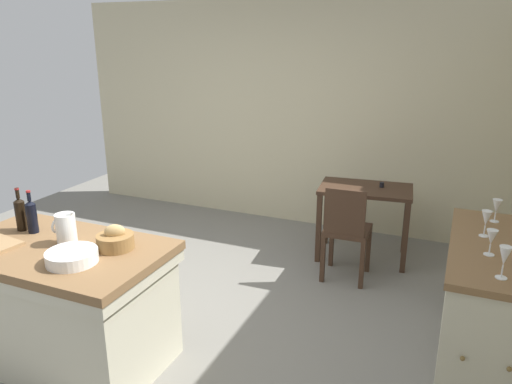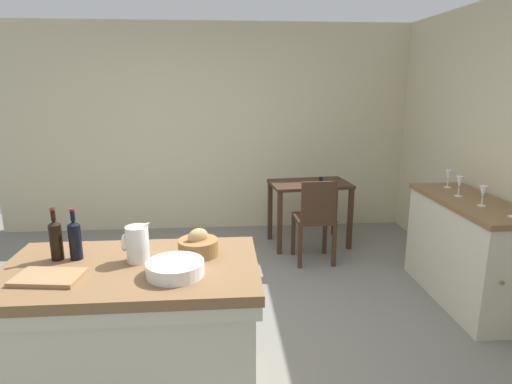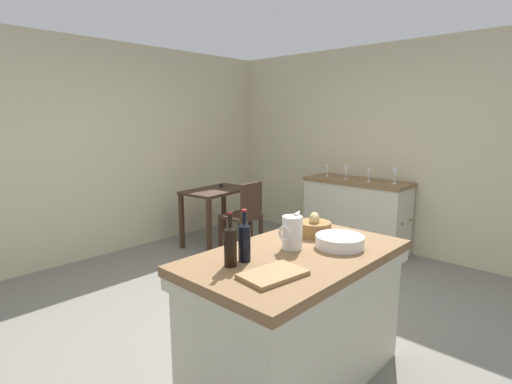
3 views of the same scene
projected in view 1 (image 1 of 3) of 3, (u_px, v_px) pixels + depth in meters
The scene contains 15 objects.
ground_plane at pixel (169, 321), 3.95m from camera, with size 6.76×6.76×0.00m, color slate.
wall_back at pixel (283, 114), 5.83m from camera, with size 5.32×0.12×2.60m, color beige.
island_table at pixel (64, 300), 3.35m from camera, with size 1.45×0.85×0.86m.
side_cabinet at pixel (483, 308), 3.27m from camera, with size 0.52×1.35×0.91m.
writing_desk at pixel (365, 199), 4.92m from camera, with size 0.96×0.65×0.80m.
wooden_chair at pixel (346, 229), 4.48m from camera, with size 0.41×0.41×0.92m.
pitcher at pixel (66, 229), 3.24m from camera, with size 0.17×0.13×0.25m.
wash_bowl at pixel (72, 257), 2.99m from camera, with size 0.31×0.31×0.08m, color white.
bread_basket at pixel (115, 240), 3.19m from camera, with size 0.24×0.24×0.17m.
wine_bottle_dark at pixel (32, 216), 3.43m from camera, with size 0.07×0.07×0.31m.
wine_bottle_amber at pixel (20, 213), 3.47m from camera, with size 0.07×0.07×0.31m.
wine_glass_far_left at pixel (505, 257), 2.67m from camera, with size 0.07×0.07×0.19m.
wine_glass_left at pixel (491, 238), 2.96m from camera, with size 0.07×0.07×0.16m.
wine_glass_middle at pixel (486, 219), 3.24m from camera, with size 0.07×0.07×0.18m.
wine_glass_right at pixel (497, 207), 3.50m from camera, with size 0.07×0.07×0.17m.
Camera 1 is at (2.00, -2.89, 2.19)m, focal length 34.47 mm.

